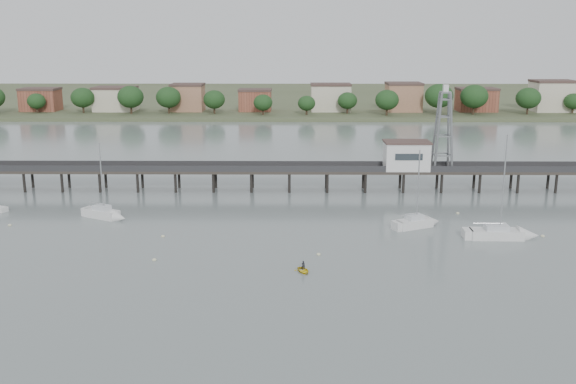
# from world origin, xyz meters

# --- Properties ---
(ground_plane) EXTENTS (500.00, 500.00, 0.00)m
(ground_plane) POSITION_xyz_m (0.00, 0.00, 0.00)
(ground_plane) COLOR slate
(ground_plane) RESTS_ON ground
(pier) EXTENTS (150.00, 5.00, 5.50)m
(pier) POSITION_xyz_m (0.00, 60.00, 3.79)
(pier) COLOR #2D2823
(pier) RESTS_ON ground
(pier_building) EXTENTS (8.40, 5.40, 5.30)m
(pier_building) POSITION_xyz_m (25.00, 60.00, 6.67)
(pier_building) COLOR silver
(pier_building) RESTS_ON ground
(lattice_tower) EXTENTS (3.20, 3.20, 15.50)m
(lattice_tower) POSITION_xyz_m (31.50, 60.00, 11.10)
(lattice_tower) COLOR slate
(lattice_tower) RESTS_ON ground
(sailboat_d) EXTENTS (9.68, 3.06, 15.75)m
(sailboat_d) POSITION_xyz_m (34.59, 30.72, 0.63)
(sailboat_d) COLOR silver
(sailboat_d) RESTS_ON ground
(sailboat_c) EXTENTS (7.63, 5.17, 12.35)m
(sailboat_c) POSITION_xyz_m (23.29, 36.43, 0.65)
(sailboat_c) COLOR silver
(sailboat_c) RESTS_ON ground
(sailboat_b) EXTENTS (7.74, 5.53, 12.61)m
(sailboat_b) POSITION_xyz_m (-24.96, 40.52, 0.65)
(sailboat_b) COLOR silver
(sailboat_b) RESTS_ON ground
(yellow_dinghy) EXTENTS (1.83, 1.11, 2.47)m
(yellow_dinghy) POSITION_xyz_m (5.42, 17.20, 0.00)
(yellow_dinghy) COLOR gold
(yellow_dinghy) RESTS_ON ground
(dinghy_occupant) EXTENTS (0.48, 1.18, 0.28)m
(dinghy_occupant) POSITION_xyz_m (5.42, 17.20, 0.00)
(dinghy_occupant) COLOR black
(dinghy_occupant) RESTS_ON ground
(mooring_buoys) EXTENTS (79.10, 23.27, 0.39)m
(mooring_buoys) POSITION_xyz_m (1.93, 31.28, 0.08)
(mooring_buoys) COLOR beige
(mooring_buoys) RESTS_ON ground
(far_shore) EXTENTS (500.00, 170.00, 10.40)m
(far_shore) POSITION_xyz_m (0.36, 239.58, 0.95)
(far_shore) COLOR #475133
(far_shore) RESTS_ON ground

